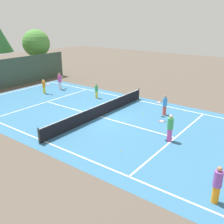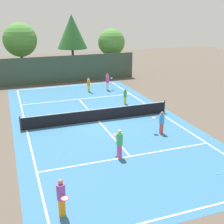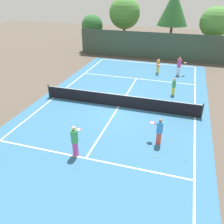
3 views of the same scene
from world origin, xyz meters
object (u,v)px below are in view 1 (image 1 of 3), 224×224
Objects in this scene: tennis_ball_6 at (163,111)px; tennis_ball_1 at (144,114)px; tennis_ball_2 at (141,102)px; player_6 at (44,86)px; tennis_ball_9 at (180,118)px; player_3 at (170,128)px; ball_crate at (74,119)px; tennis_ball_4 at (184,112)px; player_5 at (96,91)px; player_2 at (218,184)px; tennis_ball_3 at (121,151)px; tennis_ball_0 at (84,104)px; player_1 at (165,105)px; tennis_ball_8 at (27,99)px; player_0 at (60,81)px.

tennis_ball_1 is at bearing 147.92° from tennis_ball_6.
player_6 is at bearing 109.65° from tennis_ball_2.
tennis_ball_1 is at bearing 107.05° from tennis_ball_9.
player_3 is 7.27m from ball_crate.
player_5 is at bearing 98.95° from tennis_ball_4.
player_2 is 5.92m from tennis_ball_3.
player_5 reaches higher than tennis_ball_3.
tennis_ball_0 is (-0.07, -5.64, -0.73)m from player_6.
tennis_ball_6 is (6.11, -4.32, -0.15)m from ball_crate.
tennis_ball_4 is (9.89, 5.37, -0.87)m from player_2.
player_2 is 26.48× the size of tennis_ball_1.
player_1 is 1.83m from tennis_ball_1.
ball_crate is 7.05× the size of tennis_ball_3.
tennis_ball_6 is (-0.98, -2.76, 0.00)m from tennis_ball_2.
tennis_ball_3 is at bearing 78.25° from player_2.
tennis_ball_4 is 1.00× the size of tennis_ball_8.
player_6 is 14.22m from tennis_ball_4.
player_1 is at bearing -58.24° from tennis_ball_1.
tennis_ball_1 is at bearing 49.21° from player_3.
tennis_ball_2 is at bearing 43.95° from player_3.
player_0 is 1.11× the size of player_1.
tennis_ball_0 is (-2.07, -0.26, -0.70)m from player_5.
tennis_ball_4 is at bearing -59.11° from tennis_ball_6.
player_3 is at bearing -166.06° from tennis_ball_9.
player_2 is 13.90m from tennis_ball_2.
tennis_ball_9 is (-0.02, -1.35, -0.81)m from player_1.
player_5 is at bearing 47.59° from tennis_ball_3.
tennis_ball_2 is at bearing 62.58° from player_1.
player_1 is 1.14m from tennis_ball_6.
player_1 is at bearing 89.05° from tennis_ball_9.
tennis_ball_8 is at bearing 80.14° from ball_crate.
player_3 is 10.64m from player_5.
tennis_ball_4 is at bearing 9.58° from tennis_ball_9.
tennis_ball_2 is (1.66, 3.19, -0.81)m from player_1.
tennis_ball_4 and tennis_ball_8 have the same top height.
player_3 is at bearing -149.67° from tennis_ball_6.
ball_crate reaches higher than tennis_ball_9.
player_6 is 22.31× the size of tennis_ball_6.
player_2 is 3.75× the size of ball_crate.
tennis_ball_3 is (1.19, 5.73, -0.87)m from player_2.
player_2 is 26.48× the size of tennis_ball_8.
player_0 is at bearing 89.00° from player_5.
ball_crate is at bearing -99.86° from tennis_ball_8.
tennis_ball_6 is (8.99, 6.89, -0.87)m from player_2.
player_6 is 3.16× the size of ball_crate.
ball_crate is at bearing 144.75° from tennis_ball_6.
tennis_ball_1 is at bearing -73.86° from tennis_ball_8.
player_3 reaches higher than player_6.
player_5 reaches higher than tennis_ball_4.
tennis_ball_1 is (-0.86, 1.40, -0.81)m from player_1.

